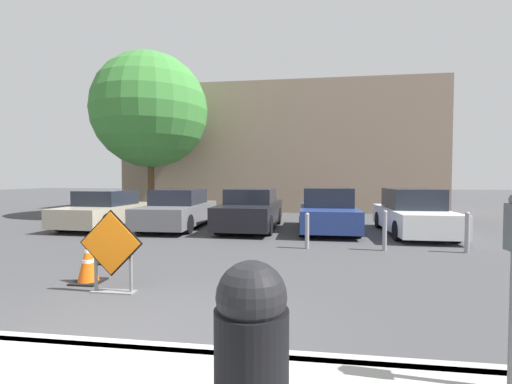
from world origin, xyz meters
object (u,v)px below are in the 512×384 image
at_px(traffic_cone_second, 109,246).
at_px(parked_car_nearest, 106,210).
at_px(road_closed_sign, 111,250).
at_px(parked_car_second, 179,210).
at_px(parked_car_third, 251,210).
at_px(traffic_cone_nearest, 88,262).
at_px(bollard_nearest, 307,230).
at_px(bollard_third, 467,231).
at_px(parked_car_fourth, 327,211).
at_px(bollard_second, 385,229).
at_px(parked_car_fifth, 413,214).
at_px(trash_bin, 251,340).

xyz_separation_m(traffic_cone_second, parked_car_nearest, (-3.20, 5.11, 0.29)).
relative_size(road_closed_sign, parked_car_second, 0.30).
bearing_deg(parked_car_third, parked_car_second, 3.75).
relative_size(traffic_cone_nearest, bollard_nearest, 0.80).
bearing_deg(traffic_cone_second, bollard_third, 14.26).
distance_m(parked_car_fourth, bollard_second, 3.45).
bearing_deg(traffic_cone_nearest, parked_car_fifth, 40.60).
distance_m(bollard_second, bollard_third, 1.98).
height_order(road_closed_sign, bollard_nearest, road_closed_sign).
xyz_separation_m(parked_car_second, bollard_third, (8.76, -3.34, -0.13)).
bearing_deg(bollard_third, parked_car_fourth, 134.81).
distance_m(traffic_cone_nearest, parked_car_fifth, 9.83).
xyz_separation_m(traffic_cone_nearest, parked_car_third, (1.91, 6.94, 0.32)).
bearing_deg(parked_car_nearest, parked_car_third, -172.87).
xyz_separation_m(traffic_cone_second, bollard_third, (8.33, 2.12, 0.18)).
distance_m(parked_car_fourth, parked_car_fifth, 2.80).
height_order(bollard_nearest, bollard_third, bollard_third).
bearing_deg(parked_car_nearest, parked_car_fourth, -175.69).
relative_size(parked_car_nearest, parked_car_fifth, 0.95).
distance_m(traffic_cone_nearest, parked_car_third, 7.21).
bearing_deg(parked_car_fifth, bollard_second, 62.32).
xyz_separation_m(traffic_cone_nearest, parked_car_fifth, (7.46, 6.39, 0.31)).
bearing_deg(trash_bin, bollard_nearest, 85.89).
height_order(road_closed_sign, bollard_second, road_closed_sign).
height_order(road_closed_sign, traffic_cone_nearest, road_closed_sign).
distance_m(parked_car_second, bollard_second, 7.55).
distance_m(parked_car_second, bollard_nearest, 5.84).
relative_size(traffic_cone_second, parked_car_third, 0.16).
bearing_deg(parked_car_third, bollard_third, 152.25).
relative_size(parked_car_second, bollard_second, 4.37).
bearing_deg(bollard_third, parked_car_third, 150.23).
xyz_separation_m(parked_car_second, bollard_second, (6.78, -3.34, -0.12)).
relative_size(parked_car_fourth, bollard_nearest, 4.43).
relative_size(parked_car_fifth, bollard_second, 4.16).
height_order(parked_car_fourth, trash_bin, parked_car_fourth).
bearing_deg(parked_car_fourth, traffic_cone_nearest, 55.97).
height_order(traffic_cone_second, bollard_nearest, bollard_nearest).
distance_m(road_closed_sign, bollard_nearest, 5.12).
xyz_separation_m(traffic_cone_second, trash_bin, (3.88, -4.66, 0.35)).
distance_m(parked_car_third, parked_car_fifth, 5.58).
xyz_separation_m(traffic_cone_nearest, parked_car_nearest, (-3.64, 6.52, 0.28)).
bearing_deg(bollard_nearest, traffic_cone_second, -154.14).
height_order(parked_car_third, bollard_second, parked_car_third).
distance_m(parked_car_second, parked_car_fifth, 8.34).
distance_m(traffic_cone_second, parked_car_second, 5.48).
distance_m(road_closed_sign, trash_bin, 3.88).
relative_size(parked_car_third, bollard_nearest, 4.89).
bearing_deg(parked_car_fourth, parked_car_nearest, 2.32).
xyz_separation_m(road_closed_sign, parked_car_second, (-1.60, 7.34, -0.04)).
xyz_separation_m(parked_car_third, parked_car_fifth, (5.55, -0.55, -0.01)).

